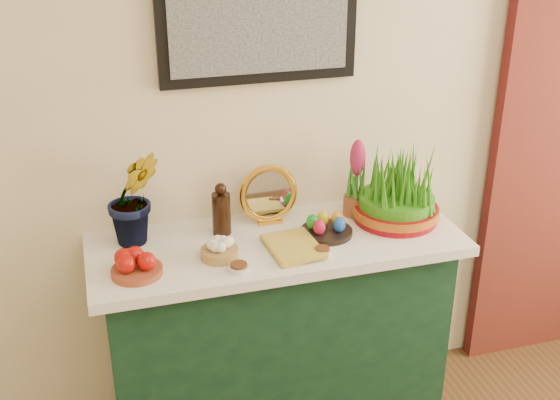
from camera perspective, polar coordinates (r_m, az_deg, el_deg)
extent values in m
cube|color=beige|center=(2.74, 2.75, 8.36)|extent=(4.00, 0.04, 2.70)
cube|color=black|center=(2.58, -1.77, 15.32)|extent=(0.74, 0.03, 0.54)
cube|color=#A5A5A5|center=(2.57, -1.66, 15.26)|extent=(0.66, 0.01, 0.46)
cube|color=#153B21|center=(2.89, -0.28, -11.30)|extent=(1.30, 0.45, 0.85)
cube|color=silver|center=(2.65, -0.30, -3.49)|extent=(1.40, 0.55, 0.04)
imported|color=#2E741F|center=(2.57, -11.88, 1.40)|extent=(0.26, 0.23, 0.48)
cylinder|color=brown|center=(2.45, -11.55, -5.69)|extent=(0.22, 0.22, 0.02)
cylinder|color=#AC8745|center=(2.51, -4.93, -4.33)|extent=(0.17, 0.17, 0.04)
cylinder|color=black|center=(2.65, -4.78, -1.12)|extent=(0.07, 0.07, 0.16)
sphere|color=black|center=(2.61, -4.86, 0.91)|extent=(0.04, 0.04, 0.04)
cube|color=gold|center=(2.75, -0.85, -1.71)|extent=(0.10, 0.05, 0.01)
torus|color=gold|center=(2.72, -0.95, 0.53)|extent=(0.24, 0.06, 0.24)
cylinder|color=silver|center=(2.71, -0.92, 0.49)|extent=(0.18, 0.03, 0.18)
imported|color=gold|center=(2.52, -0.80, -4.10)|extent=(0.18, 0.25, 0.03)
cylinder|color=silver|center=(2.43, -3.36, -5.57)|extent=(0.07, 0.07, 0.02)
cylinder|color=#592D14|center=(2.42, -3.37, -5.28)|extent=(0.06, 0.06, 0.01)
cylinder|color=silver|center=(2.53, 3.45, -4.25)|extent=(0.07, 0.07, 0.02)
cylinder|color=#592D14|center=(2.52, 3.46, -3.98)|extent=(0.05, 0.05, 0.01)
cylinder|color=black|center=(2.67, 3.79, -2.61)|extent=(0.26, 0.26, 0.02)
ellipsoid|color=#BE1337|center=(2.61, 3.22, -2.22)|extent=(0.05, 0.05, 0.06)
ellipsoid|color=#1951B2|center=(2.64, 4.84, -2.00)|extent=(0.05, 0.05, 0.06)
ellipsoid|color=yellow|center=(2.68, 3.53, -1.47)|extent=(0.05, 0.05, 0.06)
ellipsoid|color=#18851F|center=(2.65, 2.67, -1.78)|extent=(0.05, 0.05, 0.06)
ellipsoid|color=orange|center=(2.68, 4.67, -1.51)|extent=(0.05, 0.05, 0.06)
cylinder|color=brown|center=(2.82, 6.14, -0.41)|extent=(0.10, 0.10, 0.08)
ellipsoid|color=#C22664|center=(2.74, 6.33, 3.43)|extent=(0.06, 0.06, 0.15)
cylinder|color=maroon|center=(2.80, 9.36, -1.02)|extent=(0.33, 0.33, 0.06)
cylinder|color=maroon|center=(2.80, 9.38, -0.80)|extent=(0.34, 0.34, 0.03)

